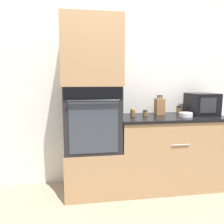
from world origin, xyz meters
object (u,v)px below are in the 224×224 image
object	(u,v)px
condiment_jar_near	(133,112)
condiment_jar_mid	(145,113)
microwave	(202,104)
knife_block	(160,106)
condiment_jar_far	(178,109)
bowl	(186,115)
wall_oven	(92,118)

from	to	relation	value
condiment_jar_near	condiment_jar_mid	bearing A→B (deg)	9.17
microwave	knife_block	distance (m)	0.56
microwave	condiment_jar_far	size ratio (longest dim) A/B	3.65
condiment_jar_far	condiment_jar_mid	bearing A→B (deg)	-163.19
bowl	condiment_jar_mid	bearing A→B (deg)	160.98
condiment_jar_far	microwave	bearing A→B (deg)	-33.92
knife_block	wall_oven	bearing A→B (deg)	-171.21
wall_oven	condiment_jar_mid	world-z (taller)	wall_oven
knife_block	condiment_jar_near	xyz separation A→B (m)	(-0.38, -0.10, -0.06)
microwave	bowl	size ratio (longest dim) A/B	2.26
microwave	condiment_jar_far	distance (m)	0.31
condiment_jar_near	condiment_jar_mid	size ratio (longest dim) A/B	1.39
bowl	condiment_jar_mid	world-z (taller)	condiment_jar_mid
condiment_jar_mid	condiment_jar_near	bearing A→B (deg)	-170.83
knife_block	bowl	size ratio (longest dim) A/B	1.60
microwave	condiment_jar_mid	bearing A→B (deg)	179.59
microwave	knife_block	xyz separation A→B (m)	(-0.55, 0.07, -0.03)
knife_block	condiment_jar_mid	bearing A→B (deg)	-162.49
wall_oven	microwave	size ratio (longest dim) A/B	2.08
bowl	condiment_jar_near	xyz separation A→B (m)	(-0.64, 0.13, 0.02)
condiment_jar_near	condiment_jar_far	size ratio (longest dim) A/B	1.01
wall_oven	knife_block	distance (m)	0.91
microwave	condiment_jar_near	xyz separation A→B (m)	(-0.94, -0.02, -0.09)
microwave	bowl	world-z (taller)	microwave
bowl	condiment_jar_near	world-z (taller)	condiment_jar_near
wall_oven	condiment_jar_far	distance (m)	1.22
condiment_jar_mid	condiment_jar_far	distance (m)	0.55
condiment_jar_far	wall_oven	bearing A→B (deg)	-169.24
wall_oven	knife_block	bearing A→B (deg)	8.79
wall_oven	microwave	distance (m)	1.45
bowl	condiment_jar_mid	distance (m)	0.50
knife_block	condiment_jar_mid	size ratio (longest dim) A/B	3.59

